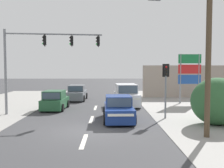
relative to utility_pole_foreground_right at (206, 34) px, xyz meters
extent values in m
plane|color=#3A3A3D|center=(-5.61, 1.43, -4.85)|extent=(140.00, 140.00, 0.00)
cube|color=silver|center=(-5.61, -0.57, -4.85)|extent=(0.20, 2.40, 0.01)
cube|color=silver|center=(-5.61, 4.43, -4.85)|extent=(0.20, 2.40, 0.01)
cube|color=silver|center=(-5.61, 9.43, -4.85)|extent=(0.20, 2.40, 0.01)
cylinder|color=#4C3D2B|center=(0.14, 0.02, -0.36)|extent=(0.26, 0.26, 8.99)
cylinder|color=slate|center=(-11.75, 6.29, -1.85)|extent=(0.18, 0.18, 6.00)
cylinder|color=slate|center=(-8.37, 6.68, 0.85)|extent=(6.77, 0.90, 0.11)
cube|color=black|center=(-9.05, 6.60, 0.40)|extent=(0.23, 0.28, 0.68)
cube|color=black|center=(-9.05, 6.60, 0.40)|extent=(0.09, 0.44, 0.84)
sphere|color=black|center=(-9.17, 6.59, 0.62)|extent=(0.13, 0.13, 0.13)
sphere|color=black|center=(-9.17, 6.59, 0.40)|extent=(0.13, 0.13, 0.13)
sphere|color=green|center=(-9.17, 6.59, 0.18)|extent=(0.13, 0.13, 0.13)
cube|color=black|center=(-7.16, 6.83, 0.40)|extent=(0.23, 0.28, 0.68)
cube|color=black|center=(-7.16, 6.83, 0.40)|extent=(0.09, 0.44, 0.84)
sphere|color=black|center=(-7.28, 6.81, 0.62)|extent=(0.13, 0.13, 0.13)
sphere|color=black|center=(-7.28, 6.81, 0.40)|extent=(0.13, 0.13, 0.13)
sphere|color=green|center=(-7.28, 6.81, 0.18)|extent=(0.13, 0.13, 0.13)
cube|color=black|center=(-5.27, 7.05, 0.40)|extent=(0.23, 0.28, 0.68)
cube|color=black|center=(-5.27, 7.05, 0.40)|extent=(0.09, 0.44, 0.84)
sphere|color=black|center=(-5.39, 7.03, 0.62)|extent=(0.13, 0.13, 0.13)
sphere|color=black|center=(-5.39, 7.03, 0.40)|extent=(0.13, 0.13, 0.13)
sphere|color=green|center=(-5.39, 7.03, 0.18)|extent=(0.13, 0.13, 0.13)
cylinder|color=slate|center=(-0.81, 4.74, -3.45)|extent=(0.12, 0.12, 2.80)
cube|color=black|center=(-0.81, 4.74, -1.71)|extent=(0.26, 0.20, 0.68)
cube|color=black|center=(-0.81, 4.74, -1.71)|extent=(0.44, 0.04, 0.84)
sphere|color=red|center=(-0.81, 4.62, -1.49)|extent=(0.13, 0.13, 0.13)
sphere|color=black|center=(-0.81, 4.62, -1.71)|extent=(0.13, 0.13, 0.13)
sphere|color=black|center=(-0.81, 4.62, -1.93)|extent=(0.13, 0.13, 0.13)
cylinder|color=slate|center=(2.14, 12.05, -2.55)|extent=(0.16, 0.16, 4.60)
cylinder|color=slate|center=(3.84, 12.05, -2.55)|extent=(0.16, 0.16, 4.60)
cube|color=#196B38|center=(2.99, 12.05, -0.70)|extent=(2.10, 0.14, 0.84)
cube|color=red|center=(2.99, 12.05, -1.65)|extent=(2.10, 0.14, 0.84)
cube|color=#1E4793|center=(2.99, 12.05, -2.60)|extent=(2.10, 0.14, 0.84)
ellipsoid|color=#2D5B33|center=(1.76, 2.78, -3.48)|extent=(3.02, 2.72, 2.74)
cube|color=#A39384|center=(5.39, 17.43, -3.05)|extent=(12.00, 1.00, 3.60)
cube|color=navy|center=(-3.90, 4.11, -4.31)|extent=(1.82, 4.25, 0.80)
cube|color=navy|center=(-3.90, 4.16, -3.60)|extent=(1.61, 1.94, 0.62)
cube|color=#384756|center=(-3.87, 3.19, -3.60)|extent=(1.44, 0.10, 0.53)
cube|color=#384756|center=(-3.93, 5.13, -3.60)|extent=(1.41, 0.10, 0.50)
cube|color=white|center=(-3.84, 1.99, -4.13)|extent=(1.45, 0.08, 0.14)
cylinder|color=black|center=(-3.01, 2.83, -4.53)|extent=(0.21, 0.65, 0.64)
cylinder|color=black|center=(-4.71, 2.78, -4.53)|extent=(0.21, 0.65, 0.64)
cylinder|color=black|center=(-3.08, 5.43, -4.53)|extent=(0.21, 0.65, 0.64)
cylinder|color=black|center=(-4.78, 5.38, -4.53)|extent=(0.21, 0.65, 0.64)
cube|color=slate|center=(-7.80, 14.68, -4.31)|extent=(1.76, 4.22, 0.80)
cube|color=slate|center=(-7.80, 14.63, -3.60)|extent=(1.59, 1.92, 0.62)
cube|color=#384756|center=(-7.79, 15.60, -3.60)|extent=(1.44, 0.08, 0.53)
cube|color=#384756|center=(-7.81, 13.66, -3.60)|extent=(1.40, 0.08, 0.50)
cube|color=white|center=(-7.77, 16.80, -4.13)|extent=(1.45, 0.06, 0.14)
cylinder|color=black|center=(-8.63, 16.00, -4.53)|extent=(0.20, 0.64, 0.64)
cylinder|color=black|center=(-6.93, 15.97, -4.53)|extent=(0.20, 0.64, 0.64)
cylinder|color=black|center=(-8.67, 13.39, -4.53)|extent=(0.20, 0.64, 0.64)
cylinder|color=black|center=(-6.97, 13.37, -4.53)|extent=(0.20, 0.64, 0.64)
cube|color=#235633|center=(-8.78, 8.61, -4.34)|extent=(1.70, 3.65, 0.76)
cube|color=#235633|center=(-8.78, 8.31, -3.64)|extent=(1.54, 1.94, 0.64)
cube|color=#384756|center=(-8.76, 9.28, -3.64)|extent=(1.36, 0.10, 0.54)
cube|color=#384756|center=(-8.81, 7.34, -3.64)|extent=(1.33, 0.10, 0.51)
cube|color=white|center=(-8.72, 10.43, -4.17)|extent=(1.36, 0.08, 0.14)
cylinder|color=black|center=(-9.54, 9.75, -4.55)|extent=(0.20, 0.61, 0.60)
cylinder|color=black|center=(-7.94, 9.70, -4.55)|extent=(0.20, 0.61, 0.60)
cylinder|color=black|center=(-9.61, 7.52, -4.55)|extent=(0.20, 0.61, 0.60)
cylinder|color=black|center=(-8.01, 7.47, -4.55)|extent=(0.20, 0.61, 0.60)
cube|color=silver|center=(-2.98, 10.58, -4.22)|extent=(2.09, 4.60, 1.00)
cube|color=silver|center=(-2.99, 10.78, -3.34)|extent=(1.87, 2.79, 0.76)
cube|color=#384756|center=(-2.91, 9.41, -3.34)|extent=(1.58, 0.15, 0.65)
cube|color=#384756|center=(-3.06, 12.15, -3.34)|extent=(1.55, 0.15, 0.61)
cube|color=white|center=(-2.85, 8.32, -3.99)|extent=(1.56, 0.13, 0.14)
cylinder|color=black|center=(-1.98, 9.24, -4.49)|extent=(0.26, 0.73, 0.72)
cylinder|color=black|center=(-3.82, 9.14, -4.49)|extent=(0.26, 0.73, 0.72)
cylinder|color=black|center=(-2.13, 12.03, -4.49)|extent=(0.26, 0.73, 0.72)
cylinder|color=black|center=(-3.97, 11.92, -4.49)|extent=(0.26, 0.73, 0.72)
camera|label=1|loc=(-4.47, -12.15, -1.58)|focal=42.00mm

